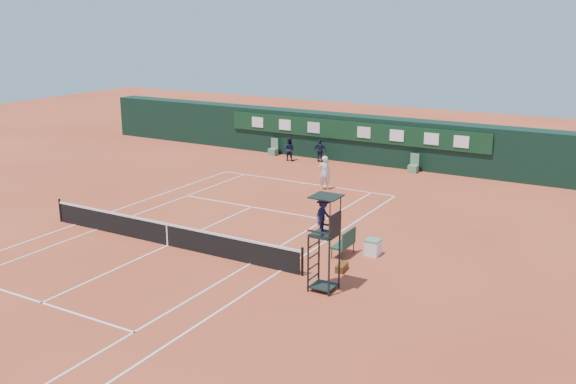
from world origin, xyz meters
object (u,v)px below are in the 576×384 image
object	(u,v)px
umpire_chair	(324,223)
player_bench	(346,242)
tennis_net	(167,234)
player	(324,173)
cooler	(373,247)

from	to	relation	value
umpire_chair	player_bench	distance (m)	3.90
tennis_net	umpire_chair	bearing A→B (deg)	-5.51
umpire_chair	player	distance (m)	13.53
tennis_net	player	distance (m)	11.38
player_bench	cooler	world-z (taller)	player_bench
cooler	umpire_chair	bearing A→B (deg)	-92.49
tennis_net	umpire_chair	size ratio (longest dim) A/B	3.77
umpire_chair	player	bearing A→B (deg)	116.81
player_bench	umpire_chair	bearing A→B (deg)	-77.81
tennis_net	cooler	size ratio (longest dim) A/B	20.00
tennis_net	cooler	xyz separation A→B (m)	(7.82, 3.28, -0.18)
player	umpire_chair	bearing A→B (deg)	83.53
tennis_net	umpire_chair	xyz separation A→B (m)	(7.64, -0.74, 1.95)
player	cooler	bearing A→B (deg)	94.72
umpire_chair	player	world-z (taller)	umpire_chair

